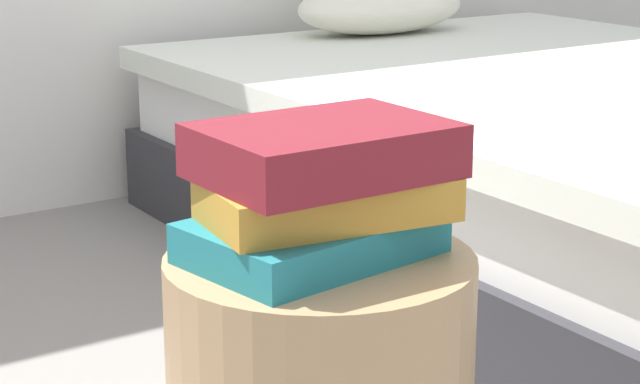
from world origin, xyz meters
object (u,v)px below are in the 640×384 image
(bed, at_px, (563,160))
(book_teal, at_px, (312,238))
(book_maroon, at_px, (326,151))
(book_ochre, at_px, (328,199))

(bed, xyz_separation_m, book_teal, (-1.34, -0.88, 0.27))
(book_teal, distance_m, book_maroon, 0.11)
(bed, relative_size, book_teal, 7.38)
(bed, xyz_separation_m, book_ochre, (-1.33, -0.90, 0.32))
(bed, distance_m, book_teal, 1.63)
(book_teal, height_order, book_ochre, book_ochre)
(bed, bearing_deg, book_ochre, -144.47)
(book_maroon, bearing_deg, book_teal, 139.26)
(bed, bearing_deg, book_teal, -145.13)
(book_teal, bearing_deg, book_maroon, -48.58)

